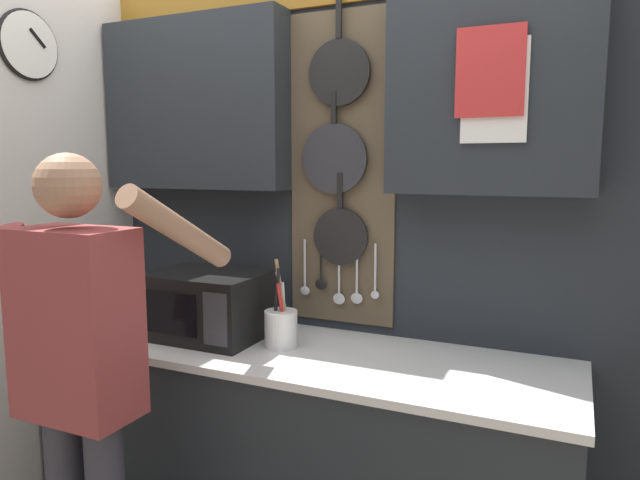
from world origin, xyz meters
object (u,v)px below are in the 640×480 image
knife_block (120,302)px  utensil_crock (281,326)px  microwave (207,304)px  person (81,362)px

knife_block → utensil_crock: size_ratio=0.76×
knife_block → microwave: bearing=-0.1°
knife_block → utensil_crock: utensil_crock is taller
utensil_crock → microwave: bearing=-179.7°
microwave → person: size_ratio=0.29×
microwave → knife_block: microwave is taller
microwave → utensil_crock: 0.35m
knife_block → person: 0.75m
microwave → utensil_crock: (0.35, 0.00, -0.05)m
microwave → utensil_crock: bearing=0.3°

